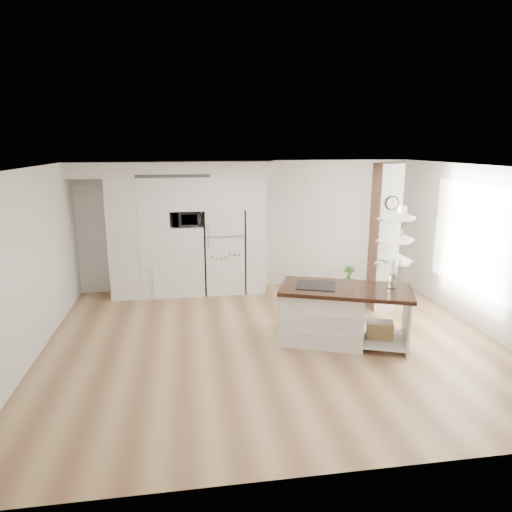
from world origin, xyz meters
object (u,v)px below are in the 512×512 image
(bookshelf, at_px, (144,284))
(floor_plant_a, at_px, (363,307))
(refrigerator, at_px, (224,251))
(kitchen_island, at_px, (330,313))

(bookshelf, relative_size, floor_plant_a, 1.50)
(bookshelf, bearing_deg, refrigerator, 12.84)
(refrigerator, distance_m, floor_plant_a, 3.08)
(refrigerator, bearing_deg, floor_plant_a, -40.31)
(kitchen_island, height_order, floor_plant_a, kitchen_island)
(kitchen_island, xyz_separation_m, bookshelf, (-3.06, 2.58, -0.18))
(floor_plant_a, bearing_deg, refrigerator, 139.69)
(kitchen_island, relative_size, floor_plant_a, 5.10)
(kitchen_island, bearing_deg, bookshelf, 160.55)
(kitchen_island, bearing_deg, refrigerator, 137.69)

